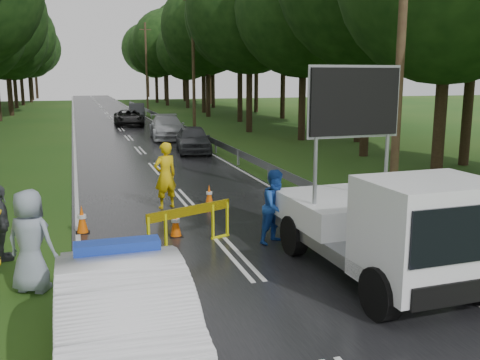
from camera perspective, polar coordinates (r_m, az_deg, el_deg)
name	(u,v)px	position (r m, az deg, el deg)	size (l,w,h in m)	color
ground	(237,258)	(11.95, -0.32, -8.37)	(160.00, 160.00, 0.00)	#1D4E16
road	(121,129)	(41.10, -12.60, 5.31)	(7.00, 140.00, 0.02)	black
guardrail	(170,121)	(41.19, -7.43, 6.24)	(0.12, 60.06, 0.70)	gray
utility_pole_near	(402,34)	(15.37, 16.86, 14.68)	(1.40, 0.24, 10.00)	#40281D
utility_pole_mid	(193,60)	(39.71, -4.99, 12.64)	(1.40, 0.24, 10.00)	#40281D
utility_pole_far	(146,66)	(65.34, -9.96, 11.91)	(1.40, 0.24, 10.00)	#40281D
police_sedan	(120,304)	(7.99, -12.70, -12.78)	(1.68, 4.76, 1.72)	white
work_truck	(385,226)	(10.76, 15.21, -4.72)	(2.46, 5.26, 4.14)	gray
barrier	(190,216)	(12.65, -5.37, -3.83)	(2.18, 0.96, 0.97)	yellow
officer	(165,176)	(16.26, -7.97, 0.47)	(0.74, 0.48, 2.02)	yellow
civilian	(276,207)	(12.81, 3.89, -2.86)	(0.87, 0.68, 1.79)	#1A4BAE
bystander_mid	(1,223)	(12.71, -24.16, -4.22)	(0.98, 0.41, 1.68)	#414449
bystander_right	(30,241)	(10.66, -21.46, -6.08)	(0.95, 0.62, 1.95)	#8B97A7
queue_car_first	(193,139)	(28.10, -5.03, 4.38)	(1.66, 4.14, 1.41)	#3E4045
queue_car_second	(167,127)	(34.30, -7.77, 5.59)	(2.07, 5.10, 1.48)	#AAABB2
queue_car_third	(129,118)	(43.58, -11.79, 6.50)	(2.15, 4.66, 1.29)	black
queue_car_fourth	(137,111)	(52.03, -10.96, 7.28)	(1.43, 4.11, 1.36)	#3A3C41
cone_near_left	(112,327)	(8.37, -13.50, -15.02)	(0.33, 0.33, 0.70)	black
cone_center	(176,223)	(13.48, -6.89, -4.62)	(0.34, 0.34, 0.72)	black
cone_far	(209,195)	(16.66, -3.31, -1.63)	(0.31, 0.31, 0.65)	black
cone_left_mid	(82,220)	(14.25, -16.51, -4.09)	(0.35, 0.35, 0.74)	black
cone_right	(292,198)	(16.19, 5.60, -1.96)	(0.33, 0.33, 0.70)	black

